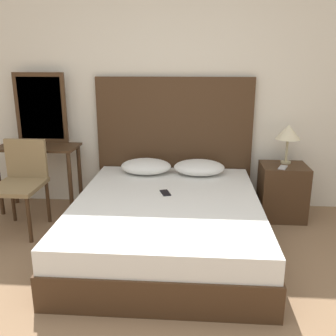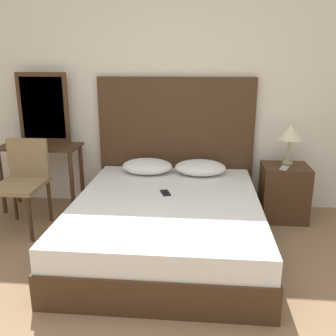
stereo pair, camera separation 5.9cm
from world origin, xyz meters
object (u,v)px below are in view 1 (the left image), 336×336
(phone_on_bed, at_px, (165,193))
(table_lamp, at_px, (288,133))
(bed, at_px, (167,223))
(nightstand, at_px, (282,192))
(phone_on_nightstand, at_px, (283,167))
(chair, at_px, (21,179))
(vanity_desk, at_px, (39,160))

(phone_on_bed, height_order, table_lamp, table_lamp)
(bed, height_order, nightstand, nightstand)
(phone_on_nightstand, bearing_deg, phone_on_bed, -157.18)
(table_lamp, xyz_separation_m, chair, (-2.60, -0.51, -0.39))
(nightstand, height_order, vanity_desk, vanity_desk)
(nightstand, relative_size, vanity_desk, 0.67)
(nightstand, distance_m, chair, 2.61)
(bed, bearing_deg, table_lamp, 34.33)
(bed, relative_size, vanity_desk, 2.33)
(nightstand, xyz_separation_m, table_lamp, (0.03, 0.08, 0.60))
(phone_on_nightstand, distance_m, vanity_desk, 2.54)
(phone_on_bed, xyz_separation_m, chair, (-1.40, 0.15, 0.05))
(table_lamp, bearing_deg, phone_on_nightstand, -110.15)
(phone_on_bed, height_order, chair, chair)
(bed, distance_m, table_lamp, 1.57)
(phone_on_nightstand, bearing_deg, chair, -172.64)
(nightstand, bearing_deg, bed, -147.86)
(phone_on_bed, distance_m, vanity_desk, 1.54)
(chair, bearing_deg, table_lamp, 11.10)
(bed, bearing_deg, vanity_desk, 152.45)
(table_lamp, bearing_deg, nightstand, -108.68)
(phone_on_bed, xyz_separation_m, vanity_desk, (-1.41, 0.61, 0.12))
(phone_on_bed, bearing_deg, vanity_desk, 156.64)
(table_lamp, xyz_separation_m, phone_on_nightstand, (-0.07, -0.18, -0.31))
(nightstand, relative_size, chair, 0.66)
(bed, distance_m, phone_on_nightstand, 1.31)
(nightstand, xyz_separation_m, vanity_desk, (-2.58, 0.03, 0.28))
(nightstand, relative_size, table_lamp, 1.42)
(bed, distance_m, vanity_desk, 1.66)
(table_lamp, bearing_deg, chair, -168.90)
(nightstand, bearing_deg, table_lamp, 71.32)
(nightstand, bearing_deg, vanity_desk, 179.30)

